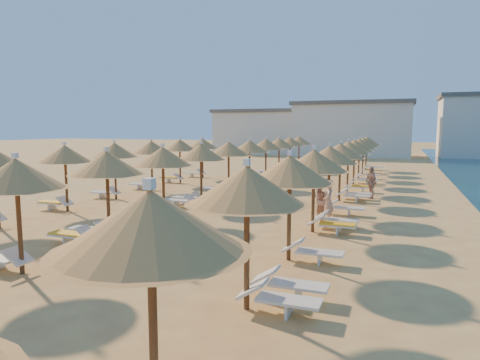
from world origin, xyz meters
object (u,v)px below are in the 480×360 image
at_px(beachgoer_c, 371,182).
at_px(beachgoer_b, 319,201).
at_px(parasol_row_west, 216,151).
at_px(parasol_row_east, 335,154).
at_px(beachgoer_a, 328,201).

relative_size(beachgoer_c, beachgoer_b, 1.08).
xyz_separation_m(parasol_row_west, beachgoer_c, (7.65, 3.32, -1.70)).
distance_m(parasol_row_east, parasol_row_west, 6.19).
bearing_deg(parasol_row_west, beachgoer_c, 23.49).
xyz_separation_m(parasol_row_east, beachgoer_b, (-0.15, -3.30, -1.77)).
height_order(parasol_row_east, beachgoer_b, parasol_row_east).
relative_size(parasol_row_east, beachgoer_a, 24.59).
relative_size(parasol_row_west, beachgoer_c, 24.32).
bearing_deg(parasol_row_east, beachgoer_a, -85.64).
bearing_deg(beachgoer_a, beachgoer_b, -130.72).
distance_m(parasol_row_west, beachgoer_c, 8.51).
bearing_deg(beachgoer_b, parasol_row_west, -164.25).
bearing_deg(parasol_row_east, beachgoer_b, -92.57).
bearing_deg(beachgoer_b, parasol_row_east, 131.80).
xyz_separation_m(parasol_row_east, parasol_row_west, (-6.19, 0.00, 0.00)).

